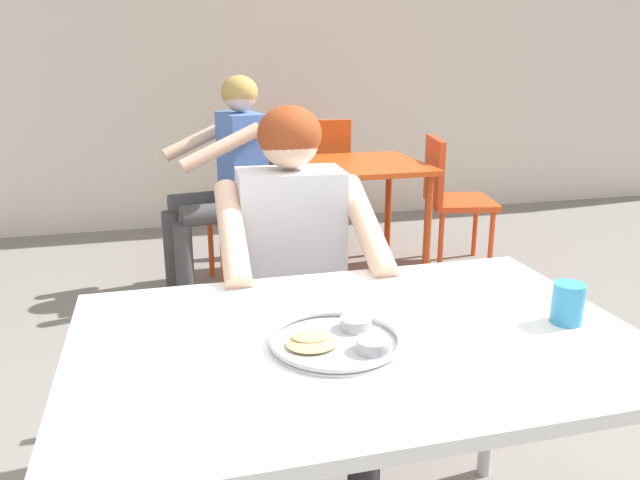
{
  "coord_description": "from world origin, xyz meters",
  "views": [
    {
      "loc": [
        -0.34,
        -1.21,
        1.33
      ],
      "look_at": [
        0.04,
        0.23,
        0.88
      ],
      "focal_mm": 34.78,
      "sensor_mm": 36.0,
      "label": 1
    }
  ],
  "objects_px": {
    "drinking_cup": "(568,302)",
    "diner_foreground": "(296,259)",
    "thali_tray": "(338,339)",
    "chair_red_right": "(449,192)",
    "table_foreground": "(357,363)",
    "patron_background": "(227,165)",
    "chair_foreground": "(285,299)",
    "table_background_red": "(358,178)",
    "chair_red_left": "(257,200)",
    "chair_red_far": "(321,173)"
  },
  "relations": [
    {
      "from": "chair_red_right",
      "to": "chair_foreground",
      "type": "bearing_deg",
      "value": -133.03
    },
    {
      "from": "thali_tray",
      "to": "chair_red_right",
      "type": "bearing_deg",
      "value": 58.73
    },
    {
      "from": "table_background_red",
      "to": "patron_background",
      "type": "relative_size",
      "value": 0.63
    },
    {
      "from": "table_foreground",
      "to": "patron_background",
      "type": "relative_size",
      "value": 1.03
    },
    {
      "from": "chair_red_right",
      "to": "patron_background",
      "type": "distance_m",
      "value": 1.43
    },
    {
      "from": "table_background_red",
      "to": "drinking_cup",
      "type": "bearing_deg",
      "value": -96.54
    },
    {
      "from": "drinking_cup",
      "to": "diner_foreground",
      "type": "bearing_deg",
      "value": 124.9
    },
    {
      "from": "drinking_cup",
      "to": "chair_red_right",
      "type": "relative_size",
      "value": 0.12
    },
    {
      "from": "diner_foreground",
      "to": "drinking_cup",
      "type": "bearing_deg",
      "value": -55.1
    },
    {
      "from": "drinking_cup",
      "to": "chair_foreground",
      "type": "relative_size",
      "value": 0.12
    },
    {
      "from": "thali_tray",
      "to": "chair_foreground",
      "type": "distance_m",
      "value": 0.94
    },
    {
      "from": "drinking_cup",
      "to": "chair_red_left",
      "type": "height_order",
      "value": "chair_red_left"
    },
    {
      "from": "patron_background",
      "to": "thali_tray",
      "type": "bearing_deg",
      "value": -90.72
    },
    {
      "from": "thali_tray",
      "to": "chair_red_left",
      "type": "relative_size",
      "value": 0.33
    },
    {
      "from": "chair_red_left",
      "to": "table_background_red",
      "type": "bearing_deg",
      "value": -4.85
    },
    {
      "from": "thali_tray",
      "to": "patron_background",
      "type": "bearing_deg",
      "value": 89.28
    },
    {
      "from": "table_foreground",
      "to": "chair_red_left",
      "type": "height_order",
      "value": "chair_red_left"
    },
    {
      "from": "chair_foreground",
      "to": "drinking_cup",
      "type": "bearing_deg",
      "value": -62.53
    },
    {
      "from": "chair_red_left",
      "to": "chair_red_right",
      "type": "distance_m",
      "value": 1.23
    },
    {
      "from": "chair_red_left",
      "to": "chair_red_far",
      "type": "height_order",
      "value": "chair_red_far"
    },
    {
      "from": "table_background_red",
      "to": "chair_red_right",
      "type": "distance_m",
      "value": 0.63
    },
    {
      "from": "diner_foreground",
      "to": "chair_red_left",
      "type": "bearing_deg",
      "value": 85.2
    },
    {
      "from": "table_foreground",
      "to": "chair_foreground",
      "type": "bearing_deg",
      "value": 89.29
    },
    {
      "from": "table_foreground",
      "to": "chair_red_right",
      "type": "relative_size",
      "value": 1.51
    },
    {
      "from": "chair_red_left",
      "to": "chair_red_right",
      "type": "xyz_separation_m",
      "value": [
        1.23,
        -0.04,
        -0.01
      ]
    },
    {
      "from": "table_foreground",
      "to": "drinking_cup",
      "type": "distance_m",
      "value": 0.51
    },
    {
      "from": "table_foreground",
      "to": "drinking_cup",
      "type": "xyz_separation_m",
      "value": [
        0.49,
        -0.06,
        0.12
      ]
    },
    {
      "from": "drinking_cup",
      "to": "diner_foreground",
      "type": "distance_m",
      "value": 0.86
    },
    {
      "from": "table_background_red",
      "to": "chair_red_left",
      "type": "bearing_deg",
      "value": 175.15
    },
    {
      "from": "table_foreground",
      "to": "patron_background",
      "type": "distance_m",
      "value": 2.31
    },
    {
      "from": "chair_red_far",
      "to": "drinking_cup",
      "type": "bearing_deg",
      "value": -94.1
    },
    {
      "from": "table_background_red",
      "to": "thali_tray",
      "type": "bearing_deg",
      "value": -109.17
    },
    {
      "from": "diner_foreground",
      "to": "chair_red_right",
      "type": "distance_m",
      "value": 2.19
    },
    {
      "from": "chair_red_far",
      "to": "patron_background",
      "type": "bearing_deg",
      "value": -137.15
    },
    {
      "from": "drinking_cup",
      "to": "chair_red_far",
      "type": "xyz_separation_m",
      "value": [
        0.22,
        3.04,
        -0.26
      ]
    },
    {
      "from": "chair_red_left",
      "to": "chair_red_right",
      "type": "bearing_deg",
      "value": -2.07
    },
    {
      "from": "thali_tray",
      "to": "chair_red_far",
      "type": "height_order",
      "value": "chair_red_far"
    },
    {
      "from": "chair_red_left",
      "to": "drinking_cup",
      "type": "bearing_deg",
      "value": -82.0
    },
    {
      "from": "chair_red_left",
      "to": "diner_foreground",
      "type": "bearing_deg",
      "value": -94.8
    },
    {
      "from": "drinking_cup",
      "to": "patron_background",
      "type": "height_order",
      "value": "patron_background"
    },
    {
      "from": "chair_red_far",
      "to": "diner_foreground",
      "type": "bearing_deg",
      "value": -106.75
    },
    {
      "from": "thali_tray",
      "to": "table_background_red",
      "type": "bearing_deg",
      "value": 70.83
    },
    {
      "from": "chair_foreground",
      "to": "table_background_red",
      "type": "relative_size",
      "value": 1.07
    },
    {
      "from": "chair_foreground",
      "to": "patron_background",
      "type": "bearing_deg",
      "value": 91.48
    },
    {
      "from": "thali_tray",
      "to": "chair_red_right",
      "type": "distance_m",
      "value": 2.78
    },
    {
      "from": "thali_tray",
      "to": "chair_red_right",
      "type": "height_order",
      "value": "chair_red_right"
    },
    {
      "from": "table_background_red",
      "to": "table_foreground",
      "type": "bearing_deg",
      "value": -108.18
    },
    {
      "from": "table_foreground",
      "to": "chair_foreground",
      "type": "height_order",
      "value": "chair_foreground"
    },
    {
      "from": "table_foreground",
      "to": "chair_red_left",
      "type": "bearing_deg",
      "value": 86.43
    },
    {
      "from": "table_foreground",
      "to": "table_background_red",
      "type": "bearing_deg",
      "value": 71.82
    }
  ]
}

